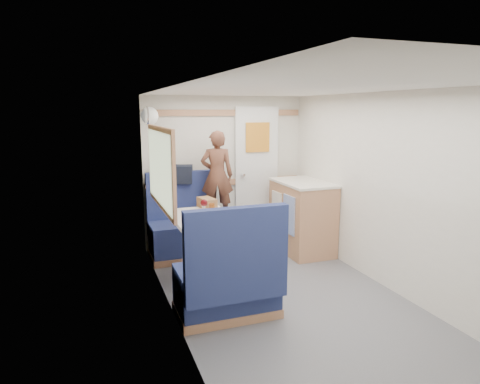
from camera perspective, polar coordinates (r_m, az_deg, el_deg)
name	(u,v)px	position (r m, az deg, el deg)	size (l,w,h in m)	color
floor	(301,312)	(4.10, 8.12, -15.56)	(4.50, 4.50, 0.00)	#515156
ceiling	(307,87)	(3.68, 8.98, 13.61)	(4.50, 4.50, 0.00)	silver
wall_back	(225,171)	(5.81, -2.02, 2.81)	(2.20, 0.02, 2.00)	silver
wall_left	(179,216)	(3.39, -8.11, -3.17)	(0.02, 4.50, 2.00)	silver
wall_right	(406,197)	(4.38, 21.30, -0.60)	(0.02, 4.50, 2.00)	silver
oak_trim_low	(225,182)	(5.81, -1.95, 1.32)	(2.15, 0.02, 0.08)	#A9744C
oak_trim_high	(225,113)	(5.73, -2.01, 10.52)	(2.15, 0.02, 0.08)	#A9744C
side_window	(160,168)	(4.32, -10.66, 3.16)	(0.04, 1.30, 0.72)	#B1BCA0
rear_door	(257,172)	(5.93, 2.22, 2.71)	(0.62, 0.12, 1.86)	white
dinette_table	(203,230)	(4.54, -4.98, -5.13)	(0.62, 0.92, 0.72)	white
bench_far	(185,233)	(5.42, -7.29, -5.43)	(0.90, 0.59, 1.05)	#17274A
bench_near	(229,285)	(3.85, -1.52, -12.32)	(0.90, 0.59, 1.05)	#17274A
ledge	(180,184)	(5.54, -8.02, 1.05)	(0.90, 0.14, 0.04)	#A9744C
dome_light	(150,116)	(5.13, -11.98, 9.92)	(0.20, 0.20, 0.20)	white
galley_counter	(302,216)	(5.59, 8.26, -3.20)	(0.57, 0.92, 0.92)	#A9744C
person	(217,175)	(5.38, -3.09, 2.25)	(0.41, 0.27, 1.12)	brown
duffel_bag	(174,174)	(5.50, -8.81, 2.36)	(0.47, 0.22, 0.22)	black
tray	(209,218)	(4.41, -4.13, -3.41)	(0.25, 0.33, 0.02)	white
orange_fruit	(214,215)	(4.31, -3.50, -3.14)	(0.07, 0.07, 0.07)	#EE590A
cheese_block	(218,215)	(4.42, -3.02, -3.02)	(0.10, 0.06, 0.03)	#F5EA8D
wine_glass	(204,203)	(4.54, -4.82, -1.54)	(0.08, 0.08, 0.17)	white
tumbler_left	(198,216)	(4.30, -5.67, -3.14)	(0.07, 0.07, 0.11)	silver
beer_glass	(212,208)	(4.68, -3.77, -2.11)	(0.06, 0.06, 0.09)	brown
pepper_grinder	(213,213)	(4.45, -3.60, -2.78)	(0.04, 0.04, 0.09)	black
salt_grinder	(204,210)	(4.59, -4.87, -2.39)	(0.04, 0.04, 0.09)	silver
bread_loaf	(207,203)	(4.88, -4.44, -1.46)	(0.14, 0.26, 0.11)	olive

